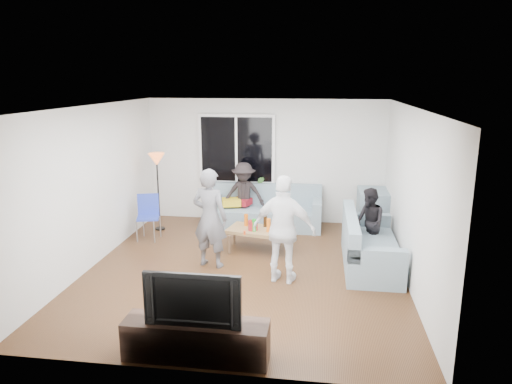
# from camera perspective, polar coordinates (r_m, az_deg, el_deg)

# --- Properties ---
(floor) EXTENTS (5.00, 5.50, 0.04)m
(floor) POSITION_cam_1_polar(r_m,az_deg,el_deg) (7.70, -1.37, -9.53)
(floor) COLOR #56351C
(floor) RESTS_ON ground
(ceiling) EXTENTS (5.00, 5.50, 0.04)m
(ceiling) POSITION_cam_1_polar(r_m,az_deg,el_deg) (7.09, -1.49, 10.49)
(ceiling) COLOR white
(ceiling) RESTS_ON ground
(wall_back) EXTENTS (5.00, 0.04, 2.60)m
(wall_back) POSITION_cam_1_polar(r_m,az_deg,el_deg) (9.97, 1.14, 3.79)
(wall_back) COLOR silver
(wall_back) RESTS_ON ground
(wall_front) EXTENTS (5.00, 0.04, 2.60)m
(wall_front) POSITION_cam_1_polar(r_m,az_deg,el_deg) (4.69, -6.94, -7.88)
(wall_front) COLOR silver
(wall_front) RESTS_ON ground
(wall_left) EXTENTS (0.04, 5.50, 2.60)m
(wall_left) POSITION_cam_1_polar(r_m,az_deg,el_deg) (8.07, -19.37, 0.64)
(wall_left) COLOR silver
(wall_left) RESTS_ON ground
(wall_right) EXTENTS (0.04, 5.50, 2.60)m
(wall_right) POSITION_cam_1_polar(r_m,az_deg,el_deg) (7.32, 18.44, -0.58)
(wall_right) COLOR silver
(wall_right) RESTS_ON ground
(window_frame) EXTENTS (1.62, 0.06, 1.47)m
(window_frame) POSITION_cam_1_polar(r_m,az_deg,el_deg) (9.94, -2.36, 5.21)
(window_frame) COLOR white
(window_frame) RESTS_ON wall_back
(window_glass) EXTENTS (1.50, 0.02, 1.35)m
(window_glass) POSITION_cam_1_polar(r_m,az_deg,el_deg) (9.90, -2.40, 5.18)
(window_glass) COLOR black
(window_glass) RESTS_ON window_frame
(window_mullion) EXTENTS (0.05, 0.03, 1.35)m
(window_mullion) POSITION_cam_1_polar(r_m,az_deg,el_deg) (9.89, -2.41, 5.17)
(window_mullion) COLOR white
(window_mullion) RESTS_ON window_frame
(radiator) EXTENTS (1.30, 0.12, 0.62)m
(radiator) POSITION_cam_1_polar(r_m,az_deg,el_deg) (10.16, -2.33, -1.76)
(radiator) COLOR silver
(radiator) RESTS_ON floor
(potted_plant) EXTENTS (0.22, 0.18, 0.37)m
(potted_plant) POSITION_cam_1_polar(r_m,az_deg,el_deg) (9.93, 0.43, 0.84)
(potted_plant) COLOR #3E712D
(potted_plant) RESTS_ON radiator
(vase) EXTENTS (0.20, 0.20, 0.17)m
(vase) POSITION_cam_1_polar(r_m,az_deg,el_deg) (10.04, -2.68, 0.39)
(vase) COLOR white
(vase) RESTS_ON radiator
(sofa_back_section) EXTENTS (2.30, 0.85, 0.85)m
(sofa_back_section) POSITION_cam_1_polar(r_m,az_deg,el_deg) (9.67, 1.13, -1.84)
(sofa_back_section) COLOR gray
(sofa_back_section) RESTS_ON floor
(sofa_right_section) EXTENTS (2.00, 0.85, 0.85)m
(sofa_right_section) POSITION_cam_1_polar(r_m,az_deg,el_deg) (7.94, 13.80, -5.76)
(sofa_right_section) COLOR gray
(sofa_right_section) RESTS_ON floor
(sofa_corner) EXTENTS (0.85, 0.85, 0.85)m
(sofa_corner) POSITION_cam_1_polar(r_m,az_deg,el_deg) (9.68, 14.77, -2.28)
(sofa_corner) COLOR gray
(sofa_corner) RESTS_ON floor
(cushion_yellow) EXTENTS (0.45, 0.41, 0.14)m
(cushion_yellow) POSITION_cam_1_polar(r_m,az_deg,el_deg) (9.73, -3.01, -1.23)
(cushion_yellow) COLOR gold
(cushion_yellow) RESTS_ON sofa_back_section
(cushion_red) EXTENTS (0.44, 0.41, 0.13)m
(cushion_red) POSITION_cam_1_polar(r_m,az_deg,el_deg) (9.77, -1.75, -1.16)
(cushion_red) COLOR maroon
(cushion_red) RESTS_ON sofa_back_section
(coffee_table) EXTENTS (1.20, 0.82, 0.40)m
(coffee_table) POSITION_cam_1_polar(r_m,az_deg,el_deg) (8.43, 0.39, -5.81)
(coffee_table) COLOR olive
(coffee_table) RESTS_ON floor
(pitcher) EXTENTS (0.17, 0.17, 0.17)m
(pitcher) POSITION_cam_1_polar(r_m,az_deg,el_deg) (8.28, -0.38, -4.09)
(pitcher) COLOR maroon
(pitcher) RESTS_ON coffee_table
(side_chair) EXTENTS (0.50, 0.50, 0.86)m
(side_chair) POSITION_cam_1_polar(r_m,az_deg,el_deg) (9.14, -12.97, -3.09)
(side_chair) COLOR #283CB0
(side_chair) RESTS_ON floor
(floor_lamp) EXTENTS (0.32, 0.32, 1.56)m
(floor_lamp) POSITION_cam_1_polar(r_m,az_deg,el_deg) (9.62, -11.79, -0.04)
(floor_lamp) COLOR orange
(floor_lamp) RESTS_ON floor
(player_left) EXTENTS (0.67, 0.52, 1.63)m
(player_left) POSITION_cam_1_polar(r_m,az_deg,el_deg) (7.61, -5.62, -3.18)
(player_left) COLOR #55555B
(player_left) RESTS_ON floor
(player_right) EXTENTS (1.02, 0.58, 1.65)m
(player_right) POSITION_cam_1_polar(r_m,az_deg,el_deg) (7.00, 3.43, -4.60)
(player_right) COLOR white
(player_right) RESTS_ON floor
(spectator_right) EXTENTS (0.62, 0.70, 1.20)m
(spectator_right) POSITION_cam_1_polar(r_m,az_deg,el_deg) (8.29, 13.58, -3.64)
(spectator_right) COLOR black
(spectator_right) RESTS_ON floor
(spectator_back) EXTENTS (0.89, 0.54, 1.34)m
(spectator_back) POSITION_cam_1_polar(r_m,az_deg,el_deg) (9.70, -1.51, -0.31)
(spectator_back) COLOR black
(spectator_back) RESTS_ON floor
(tv_console) EXTENTS (1.60, 0.40, 0.44)m
(tv_console) POSITION_cam_1_polar(r_m,az_deg,el_deg) (5.44, -7.27, -17.38)
(tv_console) COLOR #302018
(tv_console) RESTS_ON floor
(television) EXTENTS (1.05, 0.14, 0.61)m
(television) POSITION_cam_1_polar(r_m,az_deg,el_deg) (5.19, -7.45, -12.43)
(television) COLOR black
(television) RESTS_ON tv_console
(bottle_c) EXTENTS (0.07, 0.07, 0.19)m
(bottle_c) POSITION_cam_1_polar(r_m,az_deg,el_deg) (8.47, 1.13, -3.61)
(bottle_c) COLOR black
(bottle_c) RESTS_ON coffee_table
(bottle_e) EXTENTS (0.07, 0.07, 0.24)m
(bottle_e) POSITION_cam_1_polar(r_m,az_deg,el_deg) (8.37, 2.73, -3.66)
(bottle_e) COLOR black
(bottle_e) RESTS_ON coffee_table
(bottle_b) EXTENTS (0.08, 0.08, 0.22)m
(bottle_b) POSITION_cam_1_polar(r_m,az_deg,el_deg) (8.22, -0.24, -4.06)
(bottle_b) COLOR #1B9622
(bottle_b) RESTS_ON coffee_table
(bottle_d) EXTENTS (0.07, 0.07, 0.24)m
(bottle_d) POSITION_cam_1_polar(r_m,az_deg,el_deg) (8.19, 1.54, -4.06)
(bottle_d) COLOR orange
(bottle_d) RESTS_ON coffee_table
(bottle_a) EXTENTS (0.07, 0.07, 0.22)m
(bottle_a) POSITION_cam_1_polar(r_m,az_deg,el_deg) (8.51, -1.21, -3.43)
(bottle_a) COLOR #CF570C
(bottle_a) RESTS_ON coffee_table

